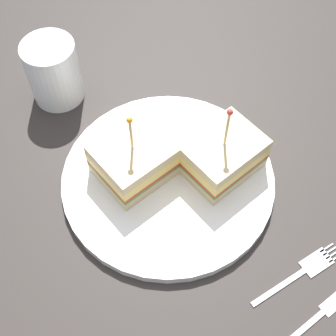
{
  "coord_description": "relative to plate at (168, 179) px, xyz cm",
  "views": [
    {
      "loc": [
        6.12,
        -30.11,
        51.09
      ],
      "look_at": [
        0.0,
        0.0,
        3.31
      ],
      "focal_mm": 49.95,
      "sensor_mm": 36.0,
      "label": 1
    }
  ],
  "objects": [
    {
      "name": "sandwich_half_back",
      "position": [
        -4.24,
        0.25,
        3.24
      ],
      "size": [
        11.48,
        11.64,
        10.61
      ],
      "color": "beige",
      "rests_on": "plate"
    },
    {
      "name": "sandwich_half_front",
      "position": [
        6.23,
        2.78,
        3.23
      ],
      "size": [
        11.28,
        11.63,
        11.16
      ],
      "color": "beige",
      "rests_on": "plate"
    },
    {
      "name": "ground_plane",
      "position": [
        0.0,
        0.0,
        -1.66
      ],
      "size": [
        100.71,
        100.71,
        2.0
      ],
      "primitive_type": "cube",
      "color": "#2D2826"
    },
    {
      "name": "knife",
      "position": [
        20.72,
        -11.8,
        -0.48
      ],
      "size": [
        9.47,
        10.24,
        0.35
      ],
      "color": "silver",
      "rests_on": "ground_plane"
    },
    {
      "name": "fork",
      "position": [
        17.76,
        -8.32,
        -0.48
      ],
      "size": [
        9.87,
        9.39,
        0.35
      ],
      "color": "silver",
      "rests_on": "ground_plane"
    },
    {
      "name": "drink_glass",
      "position": [
        -18.31,
        11.47,
        3.41
      ],
      "size": [
        7.23,
        7.23,
        9.09
      ],
      "color": "gold",
      "rests_on": "ground_plane"
    },
    {
      "name": "plate",
      "position": [
        0.0,
        0.0,
        0.0
      ],
      "size": [
        26.69,
        26.69,
        1.31
      ],
      "primitive_type": "cylinder",
      "color": "white",
      "rests_on": "ground_plane"
    }
  ]
}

